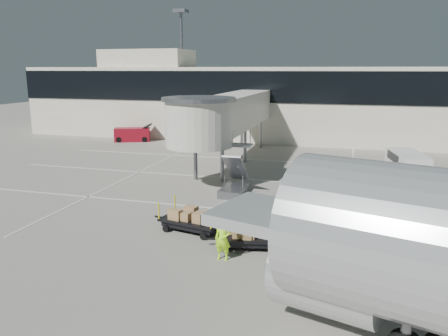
{
  "coord_description": "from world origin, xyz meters",
  "views": [
    {
      "loc": [
        5.33,
        -20.83,
        7.79
      ],
      "look_at": [
        -1.65,
        3.69,
        2.0
      ],
      "focal_mm": 35.0,
      "sensor_mm": 36.0,
      "label": 1
    }
  ],
  "objects_px": {
    "box_cart_near": "(250,236)",
    "ground_worker": "(223,239)",
    "suitcase_cart": "(357,188)",
    "box_cart_far": "(190,219)",
    "minivan": "(406,162)",
    "belt_loader": "(133,135)",
    "baggage_tug": "(317,188)"
  },
  "relations": [
    {
      "from": "baggage_tug",
      "to": "box_cart_near",
      "type": "bearing_deg",
      "value": -96.63
    },
    {
      "from": "minivan",
      "to": "belt_loader",
      "type": "bearing_deg",
      "value": 151.42
    },
    {
      "from": "box_cart_far",
      "to": "belt_loader",
      "type": "height_order",
      "value": "belt_loader"
    },
    {
      "from": "suitcase_cart",
      "to": "belt_loader",
      "type": "bearing_deg",
      "value": 148.31
    },
    {
      "from": "ground_worker",
      "to": "minivan",
      "type": "height_order",
      "value": "same"
    },
    {
      "from": "box_cart_near",
      "to": "minivan",
      "type": "xyz_separation_m",
      "value": [
        8.22,
        15.98,
        0.56
      ]
    },
    {
      "from": "minivan",
      "to": "ground_worker",
      "type": "bearing_deg",
      "value": -126.98
    },
    {
      "from": "suitcase_cart",
      "to": "belt_loader",
      "type": "height_order",
      "value": "belt_loader"
    },
    {
      "from": "baggage_tug",
      "to": "suitcase_cart",
      "type": "height_order",
      "value": "suitcase_cart"
    },
    {
      "from": "belt_loader",
      "to": "baggage_tug",
      "type": "bearing_deg",
      "value": -58.87
    },
    {
      "from": "ground_worker",
      "to": "minivan",
      "type": "xyz_separation_m",
      "value": [
        9.02,
        17.53,
        0.18
      ]
    },
    {
      "from": "baggage_tug",
      "to": "suitcase_cart",
      "type": "relative_size",
      "value": 0.61
    },
    {
      "from": "baggage_tug",
      "to": "box_cart_far",
      "type": "bearing_deg",
      "value": -118.41
    },
    {
      "from": "baggage_tug",
      "to": "box_cart_near",
      "type": "height_order",
      "value": "baggage_tug"
    },
    {
      "from": "box_cart_far",
      "to": "ground_worker",
      "type": "bearing_deg",
      "value": -36.09
    },
    {
      "from": "box_cart_far",
      "to": "ground_worker",
      "type": "relative_size",
      "value": 2.08
    },
    {
      "from": "baggage_tug",
      "to": "box_cart_near",
      "type": "relative_size",
      "value": 0.67
    },
    {
      "from": "suitcase_cart",
      "to": "belt_loader",
      "type": "xyz_separation_m",
      "value": [
        -23.57,
        15.38,
        0.22
      ]
    },
    {
      "from": "box_cart_far",
      "to": "ground_worker",
      "type": "height_order",
      "value": "ground_worker"
    },
    {
      "from": "ground_worker",
      "to": "belt_loader",
      "type": "xyz_separation_m",
      "value": [
        -18.05,
        26.76,
        -0.18
      ]
    },
    {
      "from": "belt_loader",
      "to": "ground_worker",
      "type": "bearing_deg",
      "value": -77.39
    },
    {
      "from": "suitcase_cart",
      "to": "box_cart_far",
      "type": "bearing_deg",
      "value": -131.8
    },
    {
      "from": "minivan",
      "to": "belt_loader",
      "type": "height_order",
      "value": "belt_loader"
    },
    {
      "from": "suitcase_cart",
      "to": "belt_loader",
      "type": "relative_size",
      "value": 0.9
    },
    {
      "from": "box_cart_near",
      "to": "ground_worker",
      "type": "xyz_separation_m",
      "value": [
        -0.8,
        -1.55,
        0.37
      ]
    },
    {
      "from": "suitcase_cart",
      "to": "ground_worker",
      "type": "height_order",
      "value": "ground_worker"
    },
    {
      "from": "suitcase_cart",
      "to": "minivan",
      "type": "distance_m",
      "value": 7.1
    },
    {
      "from": "box_cart_far",
      "to": "minivan",
      "type": "height_order",
      "value": "minivan"
    },
    {
      "from": "baggage_tug",
      "to": "suitcase_cart",
      "type": "xyz_separation_m",
      "value": [
        2.39,
        0.86,
        -0.02
      ]
    },
    {
      "from": "box_cart_near",
      "to": "ground_worker",
      "type": "bearing_deg",
      "value": -129.23
    },
    {
      "from": "baggage_tug",
      "to": "box_cart_near",
      "type": "xyz_separation_m",
      "value": [
        -2.32,
        -8.98,
        0.01
      ]
    },
    {
      "from": "baggage_tug",
      "to": "belt_loader",
      "type": "xyz_separation_m",
      "value": [
        -21.17,
        16.23,
        0.2
      ]
    }
  ]
}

